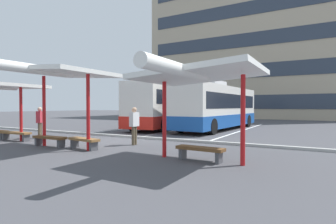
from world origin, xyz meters
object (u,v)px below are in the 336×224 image
object	(u,v)px
waiting_shelter_1	(59,74)
waiting_passenger_0	(134,123)
bench_2	(50,139)
waiting_passenger_1	(40,120)
coach_bus_0	(173,106)
bench_3	(84,141)
waiting_shelter_2	(197,76)
waiting_shelter_0	(0,87)
bench_1	(16,134)
coach_bus_1	(218,108)
bench_4	(200,151)

from	to	relation	value
waiting_shelter_1	waiting_passenger_0	xyz separation A→B (m)	(1.97, 2.42, -2.08)
bench_2	waiting_passenger_1	size ratio (longest dim) A/B	1.03
coach_bus_0	waiting_shelter_1	bearing A→B (deg)	-83.21
coach_bus_0	waiting_passenger_0	xyz separation A→B (m)	(3.47, -10.13, -0.75)
bench_3	waiting_passenger_0	bearing A→B (deg)	61.41
waiting_shelter_2	waiting_passenger_0	bearing A→B (deg)	152.18
waiting_shelter_2	waiting_passenger_1	distance (m)	10.17
waiting_shelter_1	waiting_passenger_1	distance (m)	4.90
waiting_shelter_2	waiting_passenger_0	size ratio (longest dim) A/B	2.91
waiting_shelter_0	bench_1	bearing A→B (deg)	14.28
coach_bus_1	waiting_shelter_2	xyz separation A→B (m)	(3.28, -11.75, 1.07)
coach_bus_0	coach_bus_1	world-z (taller)	coach_bus_0
bench_1	waiting_passenger_1	distance (m)	1.42
bench_3	bench_4	size ratio (longest dim) A/B	1.00
bench_1	bench_2	bearing A→B (deg)	-7.99
coach_bus_0	waiting_shelter_2	size ratio (longest dim) A/B	2.58
coach_bus_1	bench_3	bearing A→B (deg)	-98.48
coach_bus_0	waiting_passenger_0	bearing A→B (deg)	-71.11
waiting_shelter_2	bench_4	xyz separation A→B (m)	(0.00, 0.25, -2.35)
coach_bus_0	coach_bus_1	size ratio (longest dim) A/B	1.16
coach_bus_0	waiting_shelter_2	distance (m)	14.31
bench_2	coach_bus_0	bearing A→B (deg)	92.76
waiting_shelter_0	waiting_passenger_0	size ratio (longest dim) A/B	2.64
coach_bus_1	waiting_shelter_0	distance (m)	13.99
coach_bus_1	bench_2	size ratio (longest dim) A/B	6.25
coach_bus_1	bench_3	world-z (taller)	coach_bus_1
bench_3	bench_1	bearing A→B (deg)	177.56
bench_4	waiting_passenger_1	bearing A→B (deg)	172.30
waiting_shelter_0	bench_2	distance (m)	4.78
bench_2	waiting_passenger_0	distance (m)	3.68
waiting_shelter_0	waiting_shelter_1	world-z (taller)	waiting_shelter_1
waiting_shelter_1	bench_4	size ratio (longest dim) A/B	3.13
coach_bus_0	waiting_shelter_1	xyz separation A→B (m)	(1.50, -12.56, 1.33)
waiting_passenger_1	bench_1	bearing A→B (deg)	-96.58
bench_1	bench_4	distance (m)	10.05
waiting_shelter_0	waiting_passenger_0	world-z (taller)	waiting_shelter_0
waiting_shelter_2	waiting_passenger_0	distance (m)	4.77
bench_3	coach_bus_0	bearing A→B (deg)	101.20
waiting_shelter_0	waiting_passenger_0	bearing A→B (deg)	15.77
waiting_passenger_0	waiting_passenger_1	world-z (taller)	waiting_passenger_1
waiting_shelter_0	waiting_shelter_1	size ratio (longest dim) A/B	0.89
coach_bus_1	bench_2	bearing A→B (deg)	-106.58
bench_4	waiting_passenger_1	distance (m)	10.02
coach_bus_0	waiting_shelter_0	size ratio (longest dim) A/B	2.84
bench_4	waiting_passenger_1	world-z (taller)	waiting_passenger_1
coach_bus_0	bench_2	xyz separation A→B (m)	(0.60, -12.33, -1.40)
waiting_passenger_1	bench_3	bearing A→B (deg)	-16.72
bench_1	waiting_shelter_1	world-z (taller)	waiting_shelter_1
waiting_passenger_0	waiting_passenger_1	distance (m)	5.98
bench_3	waiting_passenger_0	xyz separation A→B (m)	(1.07, 1.96, 0.65)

